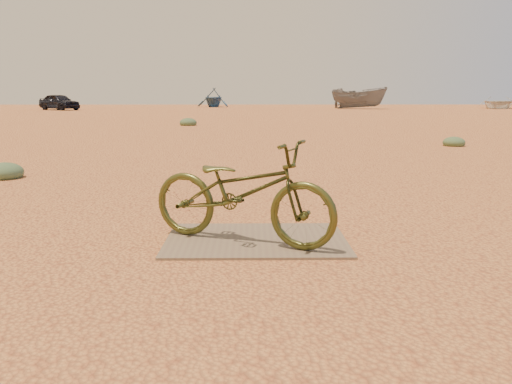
{
  "coord_description": "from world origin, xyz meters",
  "views": [
    {
      "loc": [
        -0.48,
        -4.74,
        1.34
      ],
      "look_at": [
        -0.42,
        -0.28,
        0.46
      ],
      "focal_mm": 35.0,
      "sensor_mm": 36.0,
      "label": 1
    }
  ],
  "objects_px": {
    "car": "(59,102)",
    "boat_far_right": "(498,102)",
    "bicycle": "(242,191)",
    "boat_mid_right": "(359,98)",
    "plywood_board": "(256,240)",
    "boat_far_left": "(213,97)"
  },
  "relations": [
    {
      "from": "car",
      "to": "boat_far_left",
      "type": "distance_m",
      "value": 15.62
    },
    {
      "from": "car",
      "to": "boat_mid_right",
      "type": "relative_size",
      "value": 0.78
    },
    {
      "from": "car",
      "to": "boat_mid_right",
      "type": "height_order",
      "value": "boat_mid_right"
    },
    {
      "from": "plywood_board",
      "to": "bicycle",
      "type": "relative_size",
      "value": 0.94
    },
    {
      "from": "bicycle",
      "to": "car",
      "type": "bearing_deg",
      "value": 46.99
    },
    {
      "from": "boat_mid_right",
      "to": "boat_far_right",
      "type": "height_order",
      "value": "boat_mid_right"
    },
    {
      "from": "boat_far_left",
      "to": "boat_mid_right",
      "type": "height_order",
      "value": "boat_far_left"
    },
    {
      "from": "car",
      "to": "boat_far_right",
      "type": "bearing_deg",
      "value": -49.09
    },
    {
      "from": "car",
      "to": "boat_far_left",
      "type": "xyz_separation_m",
      "value": [
        12.3,
        9.62,
        0.31
      ]
    },
    {
      "from": "bicycle",
      "to": "car",
      "type": "xyz_separation_m",
      "value": [
        -16.02,
        38.45,
        0.19
      ]
    },
    {
      "from": "plywood_board",
      "to": "boat_far_left",
      "type": "bearing_deg",
      "value": 94.59
    },
    {
      "from": "boat_far_right",
      "to": "bicycle",
      "type": "bearing_deg",
      "value": -87.52
    },
    {
      "from": "bicycle",
      "to": "plywood_board",
      "type": "bearing_deg",
      "value": -29.43
    },
    {
      "from": "boat_mid_right",
      "to": "plywood_board",
      "type": "bearing_deg",
      "value": -169.37
    },
    {
      "from": "car",
      "to": "bicycle",
      "type": "bearing_deg",
      "value": -122.61
    },
    {
      "from": "car",
      "to": "boat_far_right",
      "type": "relative_size",
      "value": 0.74
    },
    {
      "from": "car",
      "to": "boat_far_right",
      "type": "xyz_separation_m",
      "value": [
        39.27,
        4.23,
        -0.12
      ]
    },
    {
      "from": "plywood_board",
      "to": "boat_far_left",
      "type": "height_order",
      "value": "boat_far_left"
    },
    {
      "from": "bicycle",
      "to": "boat_mid_right",
      "type": "xyz_separation_m",
      "value": [
        9.96,
        41.68,
        0.49
      ]
    },
    {
      "from": "car",
      "to": "boat_far_left",
      "type": "bearing_deg",
      "value": -17.2
    },
    {
      "from": "bicycle",
      "to": "boat_far_left",
      "type": "height_order",
      "value": "boat_far_left"
    },
    {
      "from": "car",
      "to": "boat_mid_right",
      "type": "bearing_deg",
      "value": -48.15
    }
  ]
}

